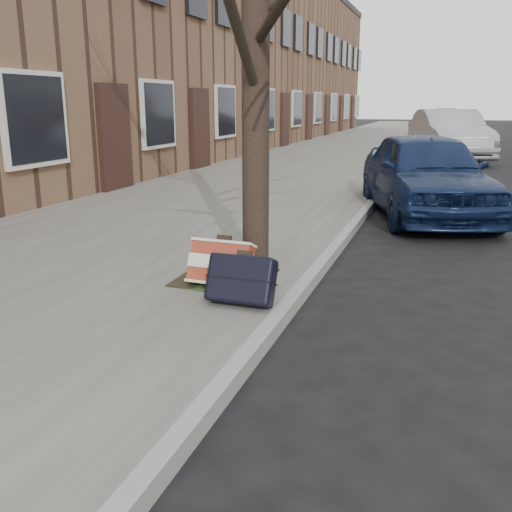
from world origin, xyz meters
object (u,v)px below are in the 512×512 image
(suitcase_red, at_px, (221,264))
(suitcase_navy, at_px, (241,279))
(street_tree, at_px, (256,10))
(car_near_front, at_px, (426,174))
(car_near_mid, at_px, (449,135))

(suitcase_red, distance_m, suitcase_navy, 0.50)
(street_tree, relative_size, suitcase_red, 8.57)
(street_tree, bearing_deg, suitcase_red, -103.82)
(street_tree, distance_m, suitcase_red, 2.28)
(street_tree, relative_size, car_near_front, 1.24)
(street_tree, xyz_separation_m, car_near_mid, (1.68, 13.81, -1.77))
(suitcase_navy, bearing_deg, suitcase_red, 132.58)
(car_near_front, height_order, car_near_mid, car_near_mid)
(car_near_front, bearing_deg, car_near_mid, 71.79)
(suitcase_red, xyz_separation_m, car_near_mid, (1.82, 14.38, 0.44))
(suitcase_red, relative_size, car_near_mid, 0.12)
(car_near_front, bearing_deg, suitcase_navy, -120.10)
(suitcase_navy, relative_size, car_near_mid, 0.12)
(suitcase_red, bearing_deg, car_near_front, 74.41)
(suitcase_red, relative_size, car_near_front, 0.14)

